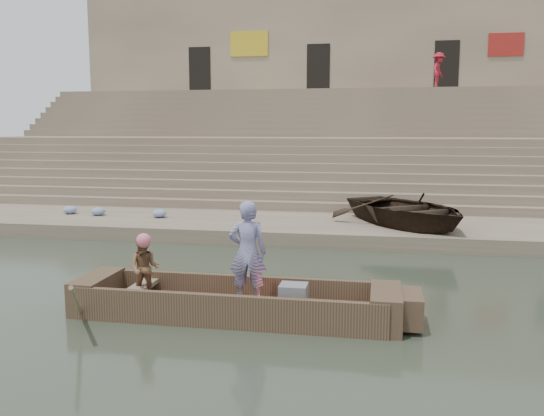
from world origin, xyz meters
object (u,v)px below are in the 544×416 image
(standing_man, at_px, (248,252))
(beached_rowboat, at_px, (406,209))
(main_rowboat, at_px, (235,310))
(rowing_man, at_px, (145,268))
(pedestrian, at_px, (439,70))
(television, at_px, (293,296))

(standing_man, distance_m, beached_rowboat, 8.08)
(main_rowboat, distance_m, standing_man, 1.03)
(main_rowboat, bearing_deg, standing_man, 24.77)
(rowing_man, xyz_separation_m, beached_rowboat, (4.83, 7.61, 0.10))
(standing_man, bearing_deg, pedestrian, -109.47)
(standing_man, height_order, television, standing_man)
(standing_man, relative_size, pedestrian, 1.00)
(pedestrian, bearing_deg, main_rowboat, -174.48)
(standing_man, xyz_separation_m, rowing_man, (-1.84, -0.10, -0.34))
(beached_rowboat, bearing_deg, television, -141.40)
(beached_rowboat, bearing_deg, main_rowboat, -148.17)
(rowing_man, bearing_deg, pedestrian, 64.58)
(main_rowboat, height_order, beached_rowboat, beached_rowboat)
(standing_man, height_order, rowing_man, standing_man)
(rowing_man, distance_m, pedestrian, 23.05)
(rowing_man, height_order, pedestrian, pedestrian)
(rowing_man, bearing_deg, standing_man, -4.36)
(pedestrian, bearing_deg, standing_man, -174.00)
(main_rowboat, relative_size, standing_man, 2.80)
(pedestrian, bearing_deg, television, -171.90)
(main_rowboat, height_order, rowing_man, rowing_man)
(main_rowboat, distance_m, rowing_man, 1.75)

